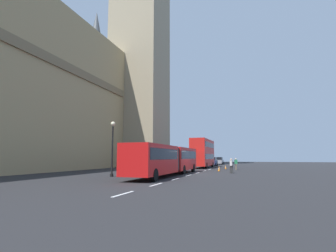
{
  "coord_description": "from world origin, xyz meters",
  "views": [
    {
      "loc": [
        -27.61,
        -6.21,
        1.84
      ],
      "look_at": [
        1.68,
        3.46,
        5.64
      ],
      "focal_mm": 27.09,
      "sensor_mm": 36.0,
      "label": 1
    }
  ],
  "objects_px": {
    "sedan_lead": "(212,161)",
    "street_lamp": "(112,144)",
    "traffic_cone_west": "(219,169)",
    "traffic_cone_middle": "(219,168)",
    "pedestrian_by_kerb": "(236,164)",
    "traffic_cone_east": "(226,167)",
    "pedestrian_near_cones": "(231,165)",
    "double_decker_bus": "(203,152)",
    "sedan_trailing": "(219,161)",
    "articulated_bus": "(168,158)"
  },
  "relations": [
    {
      "from": "sedan_lead",
      "to": "street_lamp",
      "type": "relative_size",
      "value": 0.83
    },
    {
      "from": "sedan_lead",
      "to": "traffic_cone_west",
      "type": "xyz_separation_m",
      "value": [
        -21.54,
        -4.02,
        -0.63
      ]
    },
    {
      "from": "traffic_cone_middle",
      "to": "pedestrian_by_kerb",
      "type": "xyz_separation_m",
      "value": [
        0.88,
        -2.32,
        0.63
      ]
    },
    {
      "from": "pedestrian_by_kerb",
      "to": "street_lamp",
      "type": "bearing_deg",
      "value": 148.4
    },
    {
      "from": "traffic_cone_east",
      "to": "pedestrian_near_cones",
      "type": "height_order",
      "value": "pedestrian_near_cones"
    },
    {
      "from": "traffic_cone_middle",
      "to": "pedestrian_near_cones",
      "type": "relative_size",
      "value": 0.34
    },
    {
      "from": "traffic_cone_west",
      "to": "pedestrian_by_kerb",
      "type": "distance_m",
      "value": 5.02
    },
    {
      "from": "pedestrian_by_kerb",
      "to": "traffic_cone_west",
      "type": "bearing_deg",
      "value": 157.41
    },
    {
      "from": "double_decker_bus",
      "to": "traffic_cone_middle",
      "type": "height_order",
      "value": "double_decker_bus"
    },
    {
      "from": "double_decker_bus",
      "to": "pedestrian_by_kerb",
      "type": "relative_size",
      "value": 6.26
    },
    {
      "from": "double_decker_bus",
      "to": "sedan_lead",
      "type": "bearing_deg",
      "value": -0.01
    },
    {
      "from": "traffic_cone_middle",
      "to": "traffic_cone_west",
      "type": "bearing_deg",
      "value": -173.7
    },
    {
      "from": "double_decker_bus",
      "to": "pedestrian_near_cones",
      "type": "bearing_deg",
      "value": -157.49
    },
    {
      "from": "sedan_lead",
      "to": "sedan_trailing",
      "type": "bearing_deg",
      "value": -0.86
    },
    {
      "from": "sedan_lead",
      "to": "pedestrian_by_kerb",
      "type": "bearing_deg",
      "value": -160.7
    },
    {
      "from": "sedan_trailing",
      "to": "pedestrian_by_kerb",
      "type": "relative_size",
      "value": 2.6
    },
    {
      "from": "sedan_lead",
      "to": "pedestrian_by_kerb",
      "type": "height_order",
      "value": "sedan_lead"
    },
    {
      "from": "sedan_lead",
      "to": "traffic_cone_middle",
      "type": "xyz_separation_m",
      "value": [
        -17.83,
        -3.61,
        -0.63
      ]
    },
    {
      "from": "traffic_cone_west",
      "to": "articulated_bus",
      "type": "bearing_deg",
      "value": 156.13
    },
    {
      "from": "sedan_trailing",
      "to": "articulated_bus",
      "type": "bearing_deg",
      "value": 179.78
    },
    {
      "from": "traffic_cone_east",
      "to": "traffic_cone_west",
      "type": "bearing_deg",
      "value": 178.31
    },
    {
      "from": "articulated_bus",
      "to": "traffic_cone_middle",
      "type": "relative_size",
      "value": 27.95
    },
    {
      "from": "pedestrian_near_cones",
      "to": "pedestrian_by_kerb",
      "type": "bearing_deg",
      "value": -0.33
    },
    {
      "from": "pedestrian_near_cones",
      "to": "pedestrian_by_kerb",
      "type": "relative_size",
      "value": 1.0
    },
    {
      "from": "articulated_bus",
      "to": "street_lamp",
      "type": "distance_m",
      "value": 5.73
    },
    {
      "from": "double_decker_bus",
      "to": "sedan_trailing",
      "type": "distance_m",
      "value": 21.71
    },
    {
      "from": "articulated_bus",
      "to": "traffic_cone_west",
      "type": "height_order",
      "value": "articulated_bus"
    },
    {
      "from": "traffic_cone_east",
      "to": "pedestrian_by_kerb",
      "type": "bearing_deg",
      "value": -142.04
    },
    {
      "from": "traffic_cone_west",
      "to": "traffic_cone_middle",
      "type": "xyz_separation_m",
      "value": [
        3.71,
        0.41,
        0.0
      ]
    },
    {
      "from": "traffic_cone_west",
      "to": "pedestrian_near_cones",
      "type": "relative_size",
      "value": 0.34
    },
    {
      "from": "pedestrian_by_kerb",
      "to": "double_decker_bus",
      "type": "bearing_deg",
      "value": 44.47
    },
    {
      "from": "pedestrian_near_cones",
      "to": "sedan_lead",
      "type": "bearing_deg",
      "value": 13.19
    },
    {
      "from": "sedan_trailing",
      "to": "pedestrian_near_cones",
      "type": "bearing_deg",
      "value": -170.92
    },
    {
      "from": "street_lamp",
      "to": "pedestrian_near_cones",
      "type": "relative_size",
      "value": 3.12
    },
    {
      "from": "sedan_trailing",
      "to": "pedestrian_near_cones",
      "type": "relative_size",
      "value": 2.6
    },
    {
      "from": "sedan_lead",
      "to": "traffic_cone_middle",
      "type": "relative_size",
      "value": 7.59
    },
    {
      "from": "traffic_cone_west",
      "to": "pedestrian_near_cones",
      "type": "height_order",
      "value": "pedestrian_near_cones"
    },
    {
      "from": "traffic_cone_west",
      "to": "street_lamp",
      "type": "distance_m",
      "value": 15.28
    },
    {
      "from": "traffic_cone_middle",
      "to": "pedestrian_by_kerb",
      "type": "relative_size",
      "value": 0.34
    },
    {
      "from": "articulated_bus",
      "to": "traffic_cone_west",
      "type": "xyz_separation_m",
      "value": [
        9.09,
        -4.02,
        -1.46
      ]
    },
    {
      "from": "pedestrian_near_cones",
      "to": "traffic_cone_middle",
      "type": "bearing_deg",
      "value": 17.34
    },
    {
      "from": "traffic_cone_west",
      "to": "pedestrian_by_kerb",
      "type": "bearing_deg",
      "value": -22.59
    },
    {
      "from": "double_decker_bus",
      "to": "street_lamp",
      "type": "distance_m",
      "value": 23.46
    },
    {
      "from": "traffic_cone_east",
      "to": "articulated_bus",
      "type": "bearing_deg",
      "value": 165.11
    },
    {
      "from": "sedan_trailing",
      "to": "traffic_cone_east",
      "type": "xyz_separation_m",
      "value": [
        -25.49,
        -4.06,
        -0.63
      ]
    },
    {
      "from": "sedan_trailing",
      "to": "traffic_cone_middle",
      "type": "relative_size",
      "value": 7.59
    },
    {
      "from": "sedan_lead",
      "to": "sedan_trailing",
      "type": "xyz_separation_m",
      "value": [
        10.73,
        -0.16,
        0.0
      ]
    },
    {
      "from": "sedan_lead",
      "to": "pedestrian_by_kerb",
      "type": "relative_size",
      "value": 2.6
    },
    {
      "from": "double_decker_bus",
      "to": "traffic_cone_west",
      "type": "distance_m",
      "value": 11.63
    },
    {
      "from": "traffic_cone_middle",
      "to": "street_lamp",
      "type": "xyz_separation_m",
      "value": [
        -16.09,
        8.12,
        2.77
      ]
    }
  ]
}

